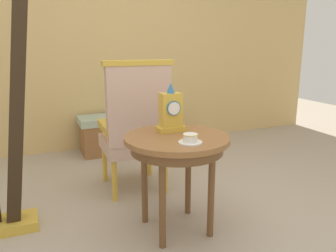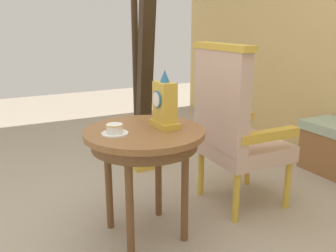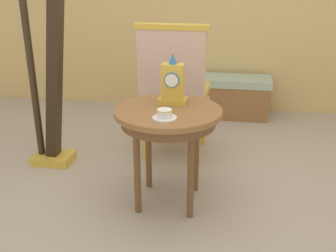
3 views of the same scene
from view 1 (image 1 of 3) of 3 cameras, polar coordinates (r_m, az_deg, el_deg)
ground_plane at (r=2.44m, az=3.03°, el=-17.50°), size 10.00×10.00×0.00m
wall_back at (r=4.23m, az=-10.47°, el=15.37°), size 6.00×0.10×2.80m
side_table at (r=2.24m, az=1.49°, el=-3.68°), size 0.70×0.70×0.67m
teacup_left at (r=2.06m, az=3.77°, el=-2.21°), size 0.15×0.15×0.06m
mantel_clock at (r=2.31m, az=0.47°, el=2.34°), size 0.19×0.11×0.34m
armchair at (r=2.85m, az=-5.48°, el=0.05°), size 0.56×0.55×1.14m
harp at (r=2.46m, az=-25.41°, el=0.43°), size 0.40×0.24×1.86m
window_bench at (r=4.11m, az=-6.44°, el=-1.00°), size 1.19×0.40×0.44m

